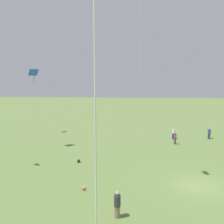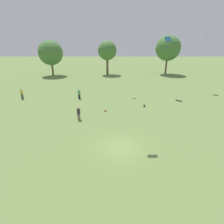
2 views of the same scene
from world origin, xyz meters
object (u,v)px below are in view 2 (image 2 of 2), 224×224
person_0 (79,113)px  picnic_bag_0 (106,110)px  kite_2 (168,41)px  person_2 (79,94)px  kite_0 (117,5)px  picnic_bag_1 (145,106)px  kite_1 (205,38)px  person_1 (22,94)px

person_0 → picnic_bag_0: person_0 is taller
kite_2 → person_0: bearing=131.1°
person_2 → kite_0: 17.68m
person_0 → picnic_bag_1: bearing=120.4°
kite_0 → person_2: bearing=-150.9°
kite_1 → kite_2: (-8.20, -3.73, -0.43)m
kite_0 → picnic_bag_0: bearing=-114.1°
person_1 → kite_1: size_ratio=0.17×
person_2 → kite_1: bearing=83.6°
person_1 → kite_0: bearing=-131.9°
person_0 → person_1: person_1 is taller
person_0 → kite_2: kite_2 is taller
kite_2 → picnic_bag_1: 12.65m
person_0 → kite_1: size_ratio=0.16×
kite_1 → kite_2: kite_1 is taller
person_2 → picnic_bag_0: bearing=16.8°
person_1 → picnic_bag_1: 21.49m
person_1 → picnic_bag_1: (21.07, -4.18, -0.71)m
person_2 → picnic_bag_0: 7.88m
kite_2 → picnic_bag_1: bearing=147.1°
picnic_bag_0 → kite_0: bearing=82.0°
kite_1 → kite_2: bearing=3.4°
person_1 → kite_2: bearing=-147.8°
person_0 → kite_2: size_ratio=0.17×
kite_0 → kite_1: kite_0 is taller
person_1 → person_0: bearing=168.3°
person_0 → kite_1: 28.64m
person_2 → kite_0: bearing=113.7°
person_0 → picnic_bag_1: size_ratio=5.50×
kite_1 → person_2: bearing=-5.9°
person_0 → person_2: bearing=-167.8°
person_2 → kite_0: size_ratio=0.10×
person_2 → kite_0: (6.67, 6.73, 14.93)m
person_0 → person_2: size_ratio=1.01×
person_2 → picnic_bag_1: size_ratio=5.45×
kite_0 → kite_1: size_ratio=1.62×
person_1 → kite_1: bearing=-143.1°
kite_1 → picnic_bag_1: (-12.83, -10.63, -9.97)m
kite_0 → picnic_bag_1: kite_0 is taller
kite_2 → picnic_bag_0: bearing=130.6°
picnic_bag_0 → picnic_bag_1: (6.03, 1.94, 0.03)m
person_1 → person_2: size_ratio=1.03×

